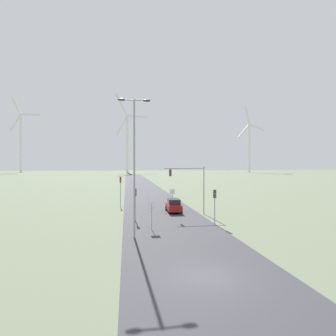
# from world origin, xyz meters

# --- Properties ---
(ground_plane) EXTENTS (600.00, 600.00, 0.00)m
(ground_plane) POSITION_xyz_m (0.00, 0.00, 0.00)
(ground_plane) COLOR #667056
(road_surface) EXTENTS (10.00, 240.00, 0.01)m
(road_surface) POSITION_xyz_m (0.00, 48.00, 0.00)
(road_surface) COLOR #38383D
(road_surface) RESTS_ON ground
(streetlamp) EXTENTS (2.93, 0.32, 12.34)m
(streetlamp) POSITION_xyz_m (-3.94, 8.80, 7.48)
(streetlamp) COLOR #93999E
(streetlamp) RESTS_ON ground
(stop_sign_near) EXTENTS (0.81, 0.07, 2.83)m
(stop_sign_near) POSITION_xyz_m (-2.15, 11.38, 1.98)
(stop_sign_near) COLOR #93999E
(stop_sign_near) RESTS_ON ground
(stop_sign_far) EXTENTS (0.81, 0.07, 2.57)m
(stop_sign_far) POSITION_xyz_m (2.77, 27.24, 1.80)
(stop_sign_far) COLOR #93999E
(stop_sign_far) RESTS_ON ground
(traffic_light_post_near_left) EXTENTS (0.28, 0.34, 3.78)m
(traffic_light_post_near_left) POSITION_xyz_m (-3.62, 15.99, 2.77)
(traffic_light_post_near_left) COLOR #93999E
(traffic_light_post_near_left) RESTS_ON ground
(traffic_light_post_near_right) EXTENTS (0.28, 0.33, 3.78)m
(traffic_light_post_near_right) POSITION_xyz_m (4.90, 12.70, 2.78)
(traffic_light_post_near_right) COLOR #93999E
(traffic_light_post_near_right) RESTS_ON ground
(traffic_light_post_mid_left) EXTENTS (0.28, 0.34, 4.58)m
(traffic_light_post_mid_left) POSITION_xyz_m (-5.55, 27.85, 3.34)
(traffic_light_post_mid_left) COLOR #93999E
(traffic_light_post_mid_left) RESTS_ON ground
(traffic_light_mast_overhead) EXTENTS (5.37, 0.35, 6.30)m
(traffic_light_mast_overhead) POSITION_xyz_m (3.64, 18.65, 4.55)
(traffic_light_mast_overhead) COLOR #93999E
(traffic_light_mast_overhead) RESTS_ON ground
(car_approaching) EXTENTS (1.95, 4.16, 1.83)m
(car_approaching) POSITION_xyz_m (1.81, 20.76, 0.91)
(car_approaching) COLOR maroon
(car_approaching) RESTS_ON ground
(wind_turbine_far_left) EXTENTS (27.21, 7.50, 66.78)m
(wind_turbine_far_left) POSITION_xyz_m (-94.98, 230.21, 30.54)
(wind_turbine_far_left) COLOR white
(wind_turbine_far_left) RESTS_ON ground
(wind_turbine_left) EXTENTS (28.62, 13.40, 66.36)m
(wind_turbine_left) POSITION_xyz_m (-3.69, 211.26, 29.94)
(wind_turbine_left) COLOR white
(wind_turbine_left) RESTS_ON ground
(wind_turbine_center) EXTENTS (28.76, 7.59, 59.78)m
(wind_turbine_center) POSITION_xyz_m (105.07, 206.51, 26.45)
(wind_turbine_center) COLOR white
(wind_turbine_center) RESTS_ON ground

